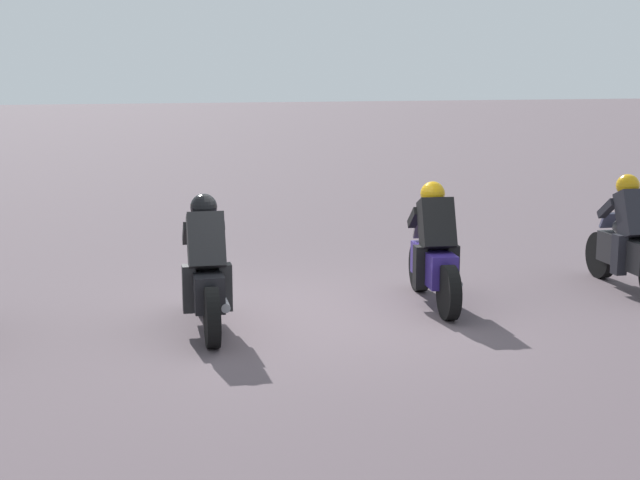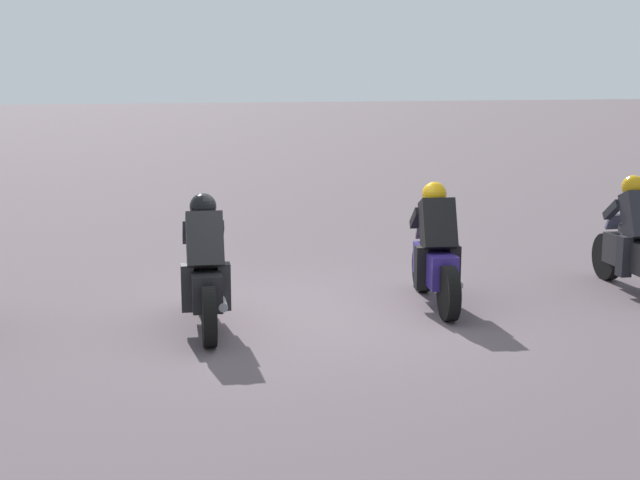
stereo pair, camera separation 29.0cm
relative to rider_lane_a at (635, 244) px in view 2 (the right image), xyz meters
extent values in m
plane|color=#55484E|center=(-0.27, 4.27, -0.62)|extent=(120.00, 120.00, 0.00)
cylinder|color=black|center=(0.70, -0.02, -0.30)|extent=(0.64, 0.16, 0.64)
cube|color=#252527|center=(0.00, 0.00, -0.12)|extent=(1.11, 0.36, 0.40)
ellipsoid|color=#252527|center=(0.10, 0.00, 0.18)|extent=(0.49, 0.32, 0.24)
cube|color=black|center=(-0.10, 0.00, 0.40)|extent=(0.50, 0.42, 0.66)
sphere|color=#CC9010|center=(0.12, 0.00, 0.74)|extent=(0.31, 0.31, 0.30)
cube|color=slate|center=(0.50, -0.02, 0.22)|extent=(0.16, 0.27, 0.23)
cube|color=black|center=(-0.11, 0.21, -0.12)|extent=(0.18, 0.15, 0.52)
cube|color=black|center=(0.29, 0.17, 0.42)|extent=(0.39, 0.11, 0.31)
cube|color=black|center=(0.28, -0.19, 0.42)|extent=(0.39, 0.11, 0.31)
cylinder|color=black|center=(0.59, 2.67, -0.30)|extent=(0.65, 0.20, 0.64)
cylinder|color=black|center=(-0.80, 2.82, -0.30)|extent=(0.65, 0.20, 0.64)
cube|color=navy|center=(-0.11, 2.74, -0.12)|extent=(1.13, 0.43, 0.40)
ellipsoid|color=navy|center=(-0.01, 2.73, 0.18)|extent=(0.51, 0.35, 0.24)
cube|color=red|center=(-0.61, 2.80, -0.10)|extent=(0.08, 0.17, 0.08)
cylinder|color=#A5A5AD|center=(-0.47, 2.62, -0.25)|extent=(0.43, 0.14, 0.10)
cube|color=black|center=(-0.21, 2.75, 0.40)|extent=(0.52, 0.45, 0.66)
sphere|color=#CC9010|center=(0.01, 2.73, 0.74)|extent=(0.33, 0.33, 0.30)
cube|color=#605857|center=(0.39, 2.69, 0.22)|extent=(0.18, 0.27, 0.23)
cube|color=black|center=(-0.21, 2.96, -0.12)|extent=(0.19, 0.16, 0.52)
cube|color=black|center=(-0.25, 2.56, -0.12)|extent=(0.19, 0.16, 0.52)
cube|color=black|center=(0.19, 2.90, 0.42)|extent=(0.39, 0.14, 0.31)
cube|color=black|center=(0.15, 2.54, 0.42)|extent=(0.39, 0.14, 0.31)
cylinder|color=black|center=(0.17, 5.55, -0.30)|extent=(0.65, 0.17, 0.64)
cylinder|color=black|center=(-1.22, 5.61, -0.30)|extent=(0.65, 0.17, 0.64)
cube|color=black|center=(-0.52, 5.58, -0.12)|extent=(1.11, 0.37, 0.40)
ellipsoid|color=black|center=(-0.42, 5.58, 0.18)|extent=(0.49, 0.32, 0.24)
cube|color=red|center=(-1.03, 5.60, -0.10)|extent=(0.07, 0.16, 0.08)
cylinder|color=#A5A5AD|center=(-0.88, 5.43, -0.25)|extent=(0.42, 0.12, 0.10)
cube|color=black|center=(-0.62, 5.58, 0.40)|extent=(0.50, 0.42, 0.66)
sphere|color=black|center=(-0.40, 5.57, 0.74)|extent=(0.31, 0.31, 0.30)
cube|color=#6F4F92|center=(-0.03, 5.56, 0.22)|extent=(0.17, 0.27, 0.23)
cube|color=black|center=(-0.64, 5.78, -0.12)|extent=(0.19, 0.15, 0.52)
cube|color=black|center=(-0.65, 5.39, -0.12)|extent=(0.19, 0.15, 0.52)
cube|color=black|center=(-0.24, 5.75, 0.42)|extent=(0.39, 0.12, 0.31)
cube|color=black|center=(-0.25, 5.39, 0.42)|extent=(0.39, 0.12, 0.31)
camera|label=1|loc=(-10.55, 6.73, 2.30)|focal=52.10mm
camera|label=2|loc=(-10.62, 6.45, 2.30)|focal=52.10mm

